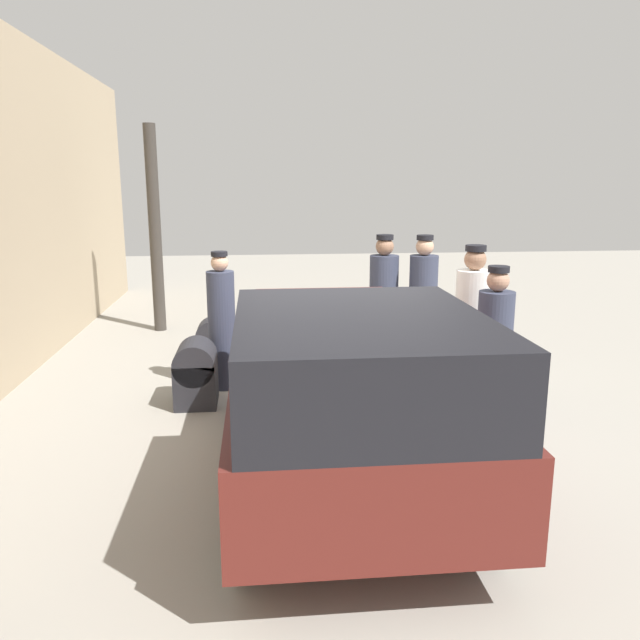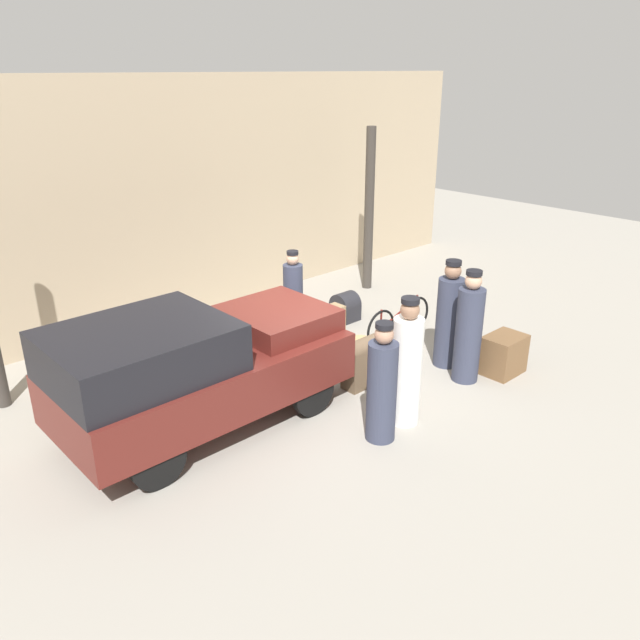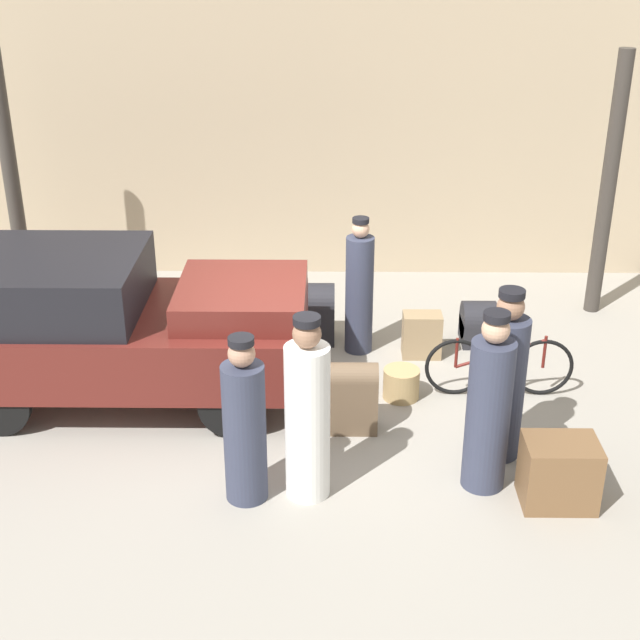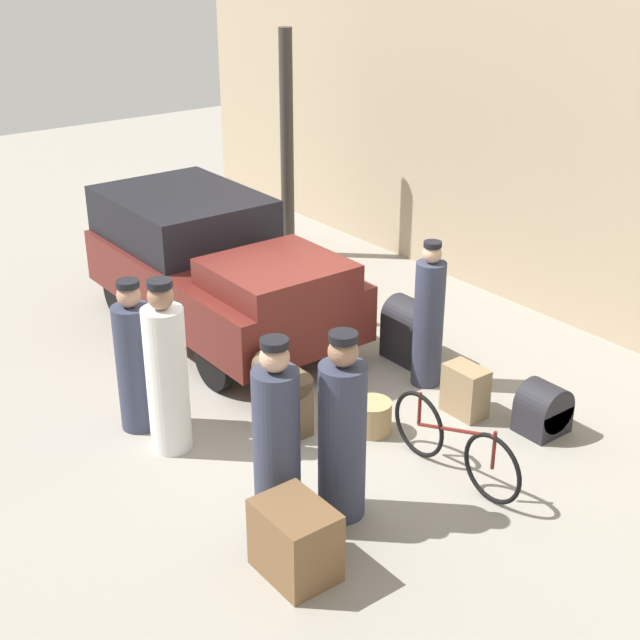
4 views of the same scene
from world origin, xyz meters
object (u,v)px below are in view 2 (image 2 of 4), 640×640
suitcase_tan_flat (345,307)px  wicker_basket (360,349)px  porter_carrying_trunk (449,318)px  truck (194,365)px  porter_with_bicycle (407,367)px  porter_lifting_near_truck (469,331)px  bicycle (399,321)px  trunk_barrel_dark (364,360)px  porter_standing_middle (382,388)px  conductor_in_dark_uniform (293,303)px  trunk_large_brown (503,354)px  trunk_umber_medium (331,321)px  suitcase_black_upright (258,329)px

suitcase_tan_flat → wicker_basket: bearing=-126.9°
porter_carrying_trunk → suitcase_tan_flat: size_ratio=3.25×
truck → porter_with_bicycle: size_ratio=2.15×
porter_lifting_near_truck → porter_carrying_trunk: 0.58m
bicycle → trunk_barrel_dark: (-1.74, -0.77, 0.06)m
wicker_basket → porter_standing_middle: bearing=-130.0°
wicker_basket → porter_lifting_near_truck: 1.89m
porter_with_bicycle → suitcase_tan_flat: porter_with_bicycle is taller
bicycle → porter_carrying_trunk: 1.30m
trunk_barrel_dark → wicker_basket: bearing=46.7°
truck → wicker_basket: (3.17, -0.03, -0.75)m
bicycle → porter_with_bicycle: porter_with_bicycle is taller
porter_with_bicycle → conductor_in_dark_uniform: (0.56, 3.00, -0.04)m
truck → trunk_barrel_dark: size_ratio=5.04×
porter_lifting_near_truck → trunk_large_brown: size_ratio=2.68×
truck → trunk_large_brown: 4.92m
porter_carrying_trunk → porter_with_bicycle: bearing=-160.0°
conductor_in_dark_uniform → wicker_basket: bearing=-69.4°
porter_with_bicycle → conductor_in_dark_uniform: 3.05m
bicycle → conductor_in_dark_uniform: 1.95m
porter_standing_middle → bicycle: bearing=36.3°
porter_with_bicycle → trunk_barrel_dark: (0.36, 1.12, -0.42)m
porter_carrying_trunk → trunk_large_brown: (0.41, -0.81, -0.50)m
trunk_barrel_dark → porter_carrying_trunk: bearing=-15.7°
truck → trunk_umber_medium: truck is taller
suitcase_tan_flat → suitcase_black_upright: 2.10m
truck → trunk_barrel_dark: (2.53, -0.72, -0.50)m
truck → suitcase_black_upright: 2.64m
suitcase_tan_flat → trunk_umber_medium: size_ratio=0.99×
porter_carrying_trunk → conductor_in_dark_uniform: size_ratio=1.04×
conductor_in_dark_uniform → suitcase_black_upright: conductor_in_dark_uniform is taller
porter_carrying_trunk → trunk_umber_medium: (-0.57, 2.16, -0.54)m
bicycle → wicker_basket: (-1.09, -0.08, -0.18)m
bicycle → porter_lifting_near_truck: 1.85m
suitcase_black_upright → porter_with_bicycle: bearing=-89.6°
porter_with_bicycle → suitcase_tan_flat: 3.88m
wicker_basket → porter_lifting_near_truck: bearing=-68.2°
truck → bicycle: bearing=0.7°
porter_with_bicycle → porter_carrying_trunk: bearing=20.0°
wicker_basket → porter_with_bicycle: 2.17m
bicycle → porter_standing_middle: porter_standing_middle is taller
truck → trunk_large_brown: (4.48, -1.96, -0.60)m
porter_lifting_near_truck → trunk_umber_medium: size_ratio=3.23×
porter_carrying_trunk → suitcase_black_upright: bearing=126.6°
bicycle → trunk_large_brown: bearing=-84.1°
porter_lifting_near_truck → conductor_in_dark_uniform: 3.05m
porter_with_bicycle → conductor_in_dark_uniform: bearing=79.5°
porter_with_bicycle → trunk_umber_medium: bearing=65.0°
wicker_basket → porter_lifting_near_truck: size_ratio=0.23×
porter_with_bicycle → trunk_large_brown: porter_with_bicycle is taller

